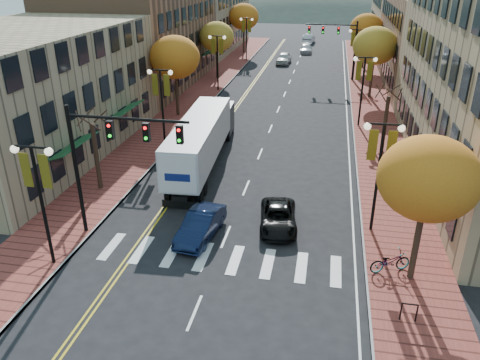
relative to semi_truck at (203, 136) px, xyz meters
The scene contains 32 objects.
ground 13.93m from the semi_truck, 74.65° to the right, with size 200.00×200.00×0.00m, color black.
sidewalk_left 20.06m from the semi_truck, 105.57° to the left, with size 4.00×85.00×0.15m, color brown.
sidewalk_right 23.10m from the semi_truck, 56.66° to the left, with size 4.00×85.00×0.15m, color brown.
building_left_near 13.57m from the semi_truck, behind, with size 12.00×22.00×9.00m, color #9E8966.
building_left_mid 26.57m from the semi_truck, 120.44° to the left, with size 12.00×24.00×11.00m, color brown.
building_left_far 49.63m from the semi_truck, 105.63° to the left, with size 12.00×26.00×9.50m, color #9E8966.
building_right_mid 36.38m from the semi_truck, 52.37° to the left, with size 15.00×24.00×10.00m, color brown.
building_right_far 55.45m from the semi_truck, 66.42° to the left, with size 15.00×20.00×11.00m, color #9E8966.
tree_left_a 7.52m from the semi_truck, 135.43° to the right, with size 0.28×0.28×4.20m.
tree_left_b 12.44m from the semi_truck, 116.54° to the left, with size 4.48×4.48×7.21m.
tree_left_c 27.41m from the semi_truck, 101.33° to the left, with size 4.16×4.16×6.69m.
tree_left_d 45.18m from the semi_truck, 96.83° to the left, with size 4.61×4.61×7.42m.
tree_right_a 17.19m from the semi_truck, 41.73° to the right, with size 4.16×4.16×6.69m.
tree_right_b 13.50m from the semi_truck, 20.48° to the left, with size 0.28×0.28×4.20m.
tree_right_c 24.50m from the semi_truck, 58.61° to the left, with size 4.48×4.48×7.21m.
tree_right_d 38.97m from the semi_truck, 71.00° to the left, with size 4.35×4.35×7.00m.
lamp_left_a 13.99m from the semi_truck, 106.19° to the right, with size 1.96×0.36×6.05m.
lamp_left_b 5.19m from the semi_truck, 144.76° to the left, with size 1.96×0.36×6.05m.
lamp_left_c 21.19m from the semi_truck, 100.54° to the left, with size 1.96×0.36×6.05m.
lamp_left_d 38.98m from the semi_truck, 95.69° to the left, with size 1.96×0.36×6.05m.
lamp_right_a 13.48m from the semi_truck, 33.14° to the right, with size 1.96×0.36×6.05m.
lamp_right_b 15.62m from the semi_truck, 43.90° to the left, with size 1.96×0.36×6.05m.
lamp_right_c 30.89m from the semi_truck, 68.79° to the left, with size 1.96×0.36×6.05m.
traffic_mast_near 10.81m from the semi_truck, 100.11° to the right, with size 6.10×0.35×7.00m.
traffic_mast_far 30.26m from the semi_truck, 72.38° to the left, with size 6.10×0.34×7.00m.
semi_truck is the anchor object (origin of this frame).
navy_sedan 9.92m from the semi_truck, 76.07° to the right, with size 1.46×4.19×1.38m, color black.
black_suv 10.05m from the semi_truck, 51.28° to the right, with size 1.93×4.19×1.16m, color black.
car_far_white 38.01m from the semi_truck, 87.42° to the left, with size 1.82×4.52×1.54m, color silver.
car_far_silver 47.71m from the semi_truck, 84.80° to the left, with size 1.79×4.41×1.28m, color #B3B2BB.
car_far_oncoming 58.02m from the semi_truck, 85.90° to the left, with size 1.65×4.73×1.56m, color #A8A9B0.
bicycle 16.14m from the semi_truck, 43.16° to the right, with size 0.68×1.96×1.03m, color gray.
Camera 1 is at (4.69, -16.51, 13.05)m, focal length 35.00 mm.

